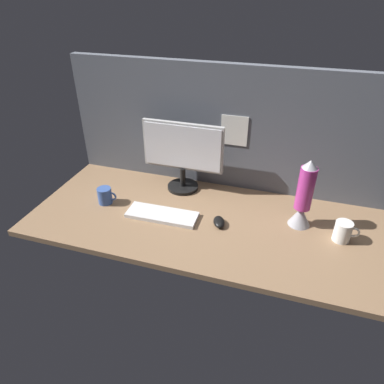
% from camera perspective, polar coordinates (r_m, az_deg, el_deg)
% --- Properties ---
extents(ground_plane, '(1.80, 0.80, 0.03)m').
position_cam_1_polar(ground_plane, '(1.83, 2.15, -4.53)').
color(ground_plane, '#8C6B4C').
extents(cubicle_wall_back, '(1.80, 0.06, 0.70)m').
position_cam_1_polar(cubicle_wall_back, '(1.97, 5.33, 10.32)').
color(cubicle_wall_back, '#565B66').
rests_on(cubicle_wall_back, ground_plane).
extents(monitor, '(0.46, 0.18, 0.40)m').
position_cam_1_polar(monitor, '(1.96, -1.52, 6.39)').
color(monitor, black).
rests_on(monitor, ground_plane).
extents(keyboard, '(0.37, 0.14, 0.02)m').
position_cam_1_polar(keyboard, '(1.83, -4.91, -3.73)').
color(keyboard, silver).
rests_on(keyboard, ground_plane).
extents(mouse, '(0.09, 0.11, 0.03)m').
position_cam_1_polar(mouse, '(1.76, 4.44, -4.89)').
color(mouse, black).
rests_on(mouse, ground_plane).
extents(mug_ceramic_blue, '(0.11, 0.08, 0.09)m').
position_cam_1_polar(mug_ceramic_blue, '(1.96, -14.00, -0.58)').
color(mug_ceramic_blue, '#38569E').
rests_on(mug_ceramic_blue, ground_plane).
extents(mug_ceramic_white, '(0.12, 0.08, 0.10)m').
position_cam_1_polar(mug_ceramic_white, '(1.79, 23.44, -5.93)').
color(mug_ceramic_white, white).
rests_on(mug_ceramic_white, ground_plane).
extents(lava_lamp, '(0.11, 0.11, 0.36)m').
position_cam_1_polar(lava_lamp, '(1.77, 17.75, -1.09)').
color(lava_lamp, '#A5A5AD').
rests_on(lava_lamp, ground_plane).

